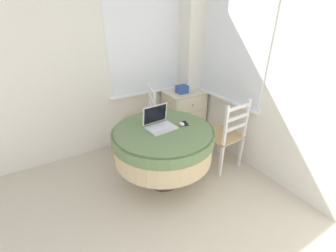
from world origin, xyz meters
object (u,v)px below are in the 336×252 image
at_px(computer_mouse, 182,124).
at_px(dining_chair_near_right_window, 225,136).
at_px(round_dining_table, 163,142).
at_px(storage_box, 182,89).
at_px(corner_cabinet, 184,114).
at_px(dining_chair_near_back_window, 143,121).
at_px(cell_phone, 185,123).
at_px(laptop, 159,123).

bearing_deg(computer_mouse, dining_chair_near_right_window, -5.65).
distance_m(round_dining_table, storage_box, 1.16).
bearing_deg(round_dining_table, corner_cabinet, 45.14).
distance_m(computer_mouse, dining_chair_near_back_window, 0.92).
relative_size(cell_phone, storage_box, 0.80).
bearing_deg(laptop, dining_chair_near_back_window, 79.22).
xyz_separation_m(cell_phone, dining_chair_near_back_window, (-0.14, 0.84, -0.28)).
bearing_deg(storage_box, computer_mouse, -123.34).
distance_m(round_dining_table, dining_chair_near_back_window, 0.84).
bearing_deg(storage_box, dining_chair_near_right_window, -86.03).
bearing_deg(round_dining_table, cell_phone, -2.67).
height_order(round_dining_table, dining_chair_near_right_window, dining_chair_near_right_window).
height_order(cell_phone, dining_chair_near_back_window, dining_chair_near_back_window).
bearing_deg(cell_phone, round_dining_table, 177.33).
bearing_deg(computer_mouse, laptop, 157.96).
height_order(cell_phone, dining_chair_near_right_window, dining_chair_near_right_window).
xyz_separation_m(laptop, dining_chair_near_right_window, (0.86, -0.16, -0.32)).
xyz_separation_m(cell_phone, corner_cabinet, (0.58, 0.87, -0.35)).
relative_size(round_dining_table, computer_mouse, 13.68).
xyz_separation_m(cell_phone, storage_box, (0.50, 0.83, 0.09)).
bearing_deg(corner_cabinet, cell_phone, -123.59).
distance_m(computer_mouse, dining_chair_near_right_window, 0.70).
relative_size(laptop, computer_mouse, 3.97).
xyz_separation_m(laptop, cell_phone, (0.29, -0.07, -0.05)).
relative_size(laptop, corner_cabinet, 0.42).
bearing_deg(laptop, dining_chair_near_right_window, -10.27).
relative_size(dining_chair_near_right_window, storage_box, 5.93).
relative_size(corner_cabinet, storage_box, 4.78).
height_order(laptop, storage_box, laptop).
height_order(round_dining_table, storage_box, storage_box).
xyz_separation_m(round_dining_table, dining_chair_near_back_window, (0.13, 0.83, -0.12)).
bearing_deg(dining_chair_near_back_window, storage_box, -0.41).
xyz_separation_m(corner_cabinet, storage_box, (-0.07, -0.04, 0.44)).
distance_m(cell_phone, dining_chair_near_back_window, 0.90).
bearing_deg(dining_chair_near_back_window, round_dining_table, -99.00).
xyz_separation_m(computer_mouse, corner_cabinet, (0.64, 0.90, -0.37)).
relative_size(laptop, dining_chair_near_back_window, 0.34).
relative_size(laptop, dining_chair_near_right_window, 0.34).
height_order(laptop, dining_chair_near_right_window, laptop).
relative_size(laptop, storage_box, 2.02).
height_order(laptop, corner_cabinet, laptop).
bearing_deg(computer_mouse, dining_chair_near_back_window, 95.65).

